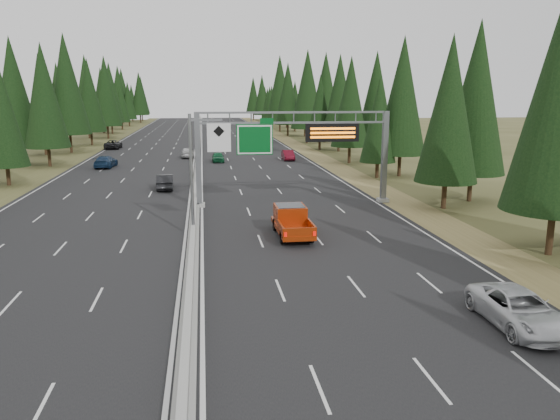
% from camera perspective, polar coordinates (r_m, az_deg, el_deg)
% --- Properties ---
extents(road, '(32.00, 260.00, 0.08)m').
position_cam_1_polar(road, '(90.50, -8.52, 6.03)').
color(road, black).
rests_on(road, ground).
extents(shoulder_right, '(3.60, 260.00, 0.06)m').
position_cam_1_polar(shoulder_right, '(92.08, 2.68, 6.24)').
color(shoulder_right, olive).
rests_on(shoulder_right, ground).
extents(shoulder_left, '(3.60, 260.00, 0.06)m').
position_cam_1_polar(shoulder_left, '(92.39, -19.68, 5.58)').
color(shoulder_left, '#40421F').
rests_on(shoulder_left, ground).
extents(median_barrier, '(0.70, 260.00, 0.85)m').
position_cam_1_polar(median_barrier, '(90.47, -8.53, 6.27)').
color(median_barrier, gray).
rests_on(median_barrier, road).
extents(sign_gantry, '(16.75, 0.98, 7.80)m').
position_cam_1_polar(sign_gantry, '(45.81, 2.25, 6.99)').
color(sign_gantry, slate).
rests_on(sign_gantry, road).
extents(hov_sign_pole, '(2.80, 0.50, 8.00)m').
position_cam_1_polar(hov_sign_pole, '(35.29, -8.31, 4.48)').
color(hov_sign_pole, slate).
rests_on(hov_sign_pole, road).
extents(tree_row_right, '(11.23, 238.16, 18.83)m').
position_cam_1_polar(tree_row_right, '(84.23, 6.73, 11.71)').
color(tree_row_right, black).
rests_on(tree_row_right, ground).
extents(tree_row_left, '(12.10, 242.51, 18.87)m').
position_cam_1_polar(tree_row_left, '(80.89, -24.90, 11.07)').
color(tree_row_left, black).
rests_on(tree_row_left, ground).
extents(silver_minivan, '(2.41, 5.21, 1.45)m').
position_cam_1_polar(silver_minivan, '(24.29, 23.69, -9.46)').
color(silver_minivan, silver).
rests_on(silver_minivan, road).
extents(red_pickup, '(2.09, 5.86, 1.91)m').
position_cam_1_polar(red_pickup, '(36.29, 1.17, -0.95)').
color(red_pickup, black).
rests_on(red_pickup, road).
extents(car_ahead_green, '(1.66, 4.01, 1.36)m').
position_cam_1_polar(car_ahead_green, '(76.29, -6.50, 5.53)').
color(car_ahead_green, '#13552F').
rests_on(car_ahead_green, road).
extents(car_ahead_dkred, '(1.54, 4.26, 1.40)m').
position_cam_1_polar(car_ahead_dkred, '(77.89, 0.85, 5.75)').
color(car_ahead_dkred, '#5B0D1A').
rests_on(car_ahead_dkred, road).
extents(car_ahead_dkgrey, '(2.30, 5.19, 1.48)m').
position_cam_1_polar(car_ahead_dkgrey, '(94.35, -1.65, 6.87)').
color(car_ahead_dkgrey, black).
rests_on(car_ahead_dkgrey, road).
extents(car_ahead_white, '(2.64, 5.21, 1.41)m').
position_cam_1_polar(car_ahead_white, '(117.70, -3.60, 7.86)').
color(car_ahead_white, silver).
rests_on(car_ahead_white, road).
extents(car_ahead_far, '(2.14, 4.65, 1.54)m').
position_cam_1_polar(car_ahead_far, '(149.57, -7.27, 8.70)').
color(car_ahead_far, black).
rests_on(car_ahead_far, road).
extents(car_onc_near, '(1.77, 4.54, 1.47)m').
position_cam_1_polar(car_onc_near, '(54.96, -11.94, 2.90)').
color(car_onc_near, black).
rests_on(car_onc_near, road).
extents(car_onc_blue, '(2.53, 5.36, 1.51)m').
position_cam_1_polar(car_onc_blue, '(73.36, -17.76, 4.84)').
color(car_onc_blue, '#162D4D').
rests_on(car_onc_blue, road).
extents(car_onc_white, '(1.83, 4.48, 1.52)m').
position_cam_1_polar(car_onc_white, '(82.15, -9.63, 5.96)').
color(car_onc_white, '#B6B6B6').
rests_on(car_onc_white, road).
extents(car_onc_far, '(2.54, 5.39, 1.49)m').
position_cam_1_polar(car_onc_far, '(98.56, -17.03, 6.58)').
color(car_onc_far, black).
rests_on(car_onc_far, road).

